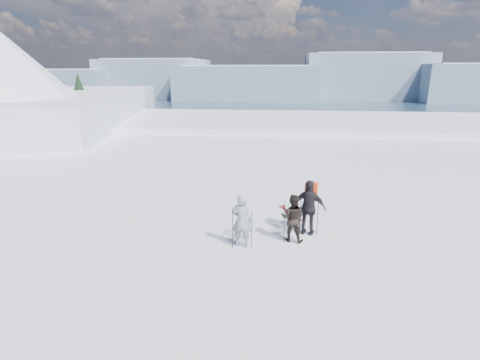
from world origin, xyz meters
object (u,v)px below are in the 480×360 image
object	(u,v)px
skier_dark	(293,218)
skier_pack	(309,208)
skis_loose	(288,213)
skier_grey	(241,221)

from	to	relation	value
skier_dark	skier_pack	bearing A→B (deg)	-122.60
skier_dark	skis_loose	bearing A→B (deg)	-76.01
skier_dark	skis_loose	xyz separation A→B (m)	(-0.07, 2.46, -0.79)
skier_grey	skier_dark	xyz separation A→B (m)	(1.61, 0.59, -0.07)
skier_dark	skis_loose	distance (m)	2.59
skier_dark	skier_grey	bearing A→B (deg)	32.52
skier_grey	skier_dark	bearing A→B (deg)	-153.70
skier_pack	skis_loose	bearing A→B (deg)	-56.77
skier_pack	skier_grey	bearing A→B (deg)	42.75
skier_dark	skier_pack	world-z (taller)	skier_pack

